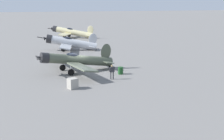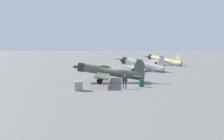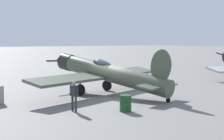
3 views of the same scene
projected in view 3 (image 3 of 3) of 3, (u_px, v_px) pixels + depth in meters
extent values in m
plane|color=slate|center=(112.00, 95.00, 23.56)|extent=(400.00, 400.00, 0.00)
cylinder|color=#4C5442|center=(112.00, 74.00, 23.43)|extent=(3.62, 9.41, 2.55)
cylinder|color=#232326|center=(67.00, 62.00, 26.13)|extent=(1.54, 1.38, 1.42)
cone|color=#232326|center=(62.00, 61.00, 26.52)|extent=(0.68, 0.74, 0.62)
cube|color=black|center=(60.00, 61.00, 26.61)|extent=(2.64, 0.59, 0.17)
ellipsoid|color=black|center=(102.00, 64.00, 23.95)|extent=(1.20, 1.92, 0.92)
cube|color=#565E4C|center=(100.00, 75.00, 24.13)|extent=(12.41, 4.95, 0.44)
ellipsoid|color=#4C5442|center=(161.00, 66.00, 20.94)|extent=(0.58, 1.77, 2.35)
cube|color=#565E4C|center=(158.00, 85.00, 21.17)|extent=(3.57, 1.95, 0.26)
cylinder|color=#999BA0|center=(80.00, 82.00, 23.34)|extent=(0.14, 0.14, 1.16)
cylinder|color=black|center=(80.00, 90.00, 23.39)|extent=(0.40, 0.82, 0.80)
cylinder|color=#999BA0|center=(107.00, 78.00, 25.69)|extent=(0.14, 0.14, 1.16)
cylinder|color=black|center=(107.00, 85.00, 25.74)|extent=(0.40, 0.82, 0.80)
cylinder|color=black|center=(168.00, 100.00, 20.78)|extent=(0.17, 0.30, 0.28)
cylinder|color=#2D2D33|center=(76.00, 104.00, 17.96)|extent=(0.12, 0.12, 0.85)
cylinder|color=#2D2D33|center=(73.00, 104.00, 18.18)|extent=(0.12, 0.12, 0.85)
cube|color=#2D2D33|center=(74.00, 91.00, 18.00)|extent=(0.28, 0.48, 0.60)
sphere|color=#9F8255|center=(74.00, 83.00, 17.97)|extent=(0.22, 0.22, 0.22)
cylinder|color=#2D2D33|center=(77.00, 91.00, 17.80)|extent=(0.09, 0.09, 0.56)
cylinder|color=#2D2D33|center=(71.00, 90.00, 18.21)|extent=(0.09, 0.09, 0.56)
cylinder|color=#19471E|center=(125.00, 103.00, 18.09)|extent=(0.64, 0.64, 0.90)
torus|color=#19471E|center=(126.00, 100.00, 18.08)|extent=(0.67, 0.67, 0.04)
torus|color=#19471E|center=(125.00, 107.00, 18.11)|extent=(0.67, 0.67, 0.04)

